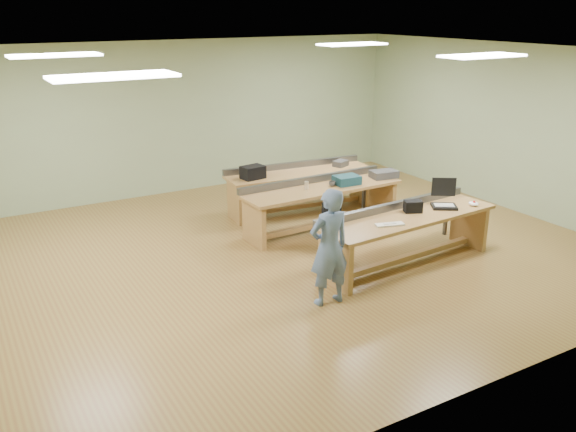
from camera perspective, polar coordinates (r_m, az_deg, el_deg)
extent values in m
plane|color=olive|center=(9.28, -1.73, -3.82)|extent=(10.00, 10.00, 0.00)
plane|color=silver|center=(8.57, -1.94, 14.98)|extent=(10.00, 10.00, 0.00)
cube|color=gray|center=(12.40, -10.77, 8.96)|extent=(10.00, 0.04, 3.00)
cube|color=gray|center=(5.77, 17.46, -3.33)|extent=(10.00, 0.04, 3.00)
cube|color=gray|center=(11.96, 19.95, 7.79)|extent=(0.04, 8.00, 3.00)
cube|color=white|center=(6.26, -16.04, 12.46)|extent=(1.20, 0.50, 0.03)
cube|color=white|center=(9.18, -21.00, 13.86)|extent=(1.20, 0.50, 0.03)
cube|color=white|center=(8.93, 17.72, 14.09)|extent=(1.20, 0.50, 0.03)
cube|color=white|center=(11.17, 6.02, 15.70)|extent=(1.20, 0.50, 0.03)
cube|color=#AD8049|center=(8.94, 11.26, -0.14)|extent=(2.93, 0.97, 0.05)
cube|color=#AD8049|center=(8.22, 4.45, -4.35)|extent=(0.13, 0.67, 0.70)
cube|color=#AD8049|center=(10.02, 16.56, -0.74)|extent=(0.13, 0.67, 0.70)
cube|color=#AD8049|center=(9.16, 11.01, -3.83)|extent=(2.59, 0.28, 0.08)
cube|color=#53555B|center=(9.14, 9.77, 0.92)|extent=(2.88, 0.29, 0.11)
cube|color=#AD8049|center=(10.17, 3.25, 2.57)|extent=(2.84, 0.83, 0.05)
cube|color=#AD8049|center=(9.63, -3.20, -0.74)|extent=(0.10, 0.65, 0.70)
cube|color=#AD8049|center=(11.06, 8.81, 1.70)|extent=(0.10, 0.65, 0.70)
cube|color=#AD8049|center=(10.37, 3.19, -0.74)|extent=(2.53, 0.17, 0.08)
cube|color=#53555B|center=(10.42, 2.20, 3.44)|extent=(2.82, 0.16, 0.11)
cube|color=#AD8049|center=(11.11, 1.15, 4.02)|extent=(2.80, 1.00, 0.05)
cube|color=#AD8049|center=(10.75, -4.98, 1.35)|extent=(0.14, 0.63, 0.70)
cube|color=#AD8049|center=(11.79, 6.71, 2.90)|extent=(0.14, 0.63, 0.70)
cube|color=#AD8049|center=(11.29, 1.13, 0.96)|extent=(2.44, 0.34, 0.08)
cube|color=#53555B|center=(11.37, 0.44, 4.80)|extent=(2.73, 0.35, 0.11)
imported|color=#677DA9|center=(7.61, 3.87, -2.94)|extent=(0.56, 0.37, 1.53)
cube|color=black|center=(9.40, 14.40, 0.87)|extent=(0.46, 0.44, 0.04)
cube|color=black|center=(9.46, 14.37, 2.66)|extent=(0.31, 0.21, 0.28)
cube|color=silver|center=(8.50, 9.50, -0.79)|extent=(0.42, 0.24, 0.02)
ellipsoid|color=white|center=(9.61, 16.98, 1.12)|extent=(0.16, 0.18, 0.07)
cube|color=black|center=(9.08, 11.62, 0.88)|extent=(0.30, 0.25, 0.17)
cylinder|color=black|center=(9.35, 4.76, -2.38)|extent=(0.05, 0.05, 0.40)
cube|color=black|center=(9.28, 4.80, -1.13)|extent=(0.43, 0.43, 0.05)
cube|color=black|center=(9.33, 4.10, 0.44)|extent=(0.37, 0.09, 0.35)
cylinder|color=black|center=(9.42, 4.73, -3.36)|extent=(0.49, 0.49, 0.05)
cube|color=#153B47|center=(10.36, 5.52, 3.38)|extent=(0.43, 0.33, 0.15)
cube|color=#39393B|center=(10.85, 8.96, 3.89)|extent=(0.50, 0.35, 0.13)
imported|color=#39393B|center=(10.23, 4.15, 3.04)|extent=(0.12, 0.12, 0.09)
cylinder|color=silver|center=(10.03, 1.75, 2.89)|extent=(0.07, 0.07, 0.13)
cube|color=black|center=(10.66, -3.31, 4.11)|extent=(0.42, 0.33, 0.22)
cube|color=#39393B|center=(11.54, 4.94, 4.93)|extent=(0.33, 0.28, 0.11)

